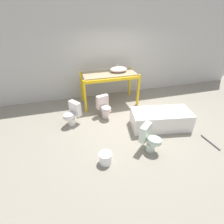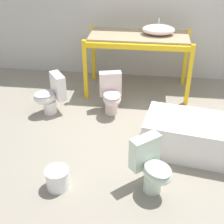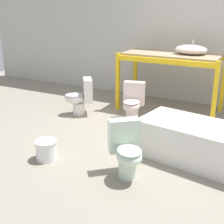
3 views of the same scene
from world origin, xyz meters
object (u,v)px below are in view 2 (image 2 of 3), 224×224
sink_basin (158,30)px  toilet_extra (111,94)px  toilet_far (51,95)px  toilet_near (152,166)px  bathtub_main (205,136)px  bucket_white (57,178)px

sink_basin → toilet_extra: 1.45m
toilet_far → toilet_near: bearing=10.7°
bathtub_main → toilet_near: bearing=-123.0°
sink_basin → bathtub_main: (0.70, -1.88, -0.90)m
sink_basin → bucket_white: 3.20m
sink_basin → bathtub_main: size_ratio=0.33×
toilet_near → toilet_extra: bearing=71.2°
sink_basin → toilet_near: 2.80m
bathtub_main → toilet_far: (-2.43, 0.83, 0.05)m
sink_basin → toilet_extra: sink_basin is taller
toilet_near → toilet_far: (-1.71, 1.61, 0.00)m
sink_basin → toilet_far: bearing=-148.7°
toilet_far → bucket_white: size_ratio=2.30×
bucket_white → toilet_extra: bearing=77.1°
bathtub_main → toilet_extra: 1.72m
bathtub_main → toilet_extra: size_ratio=2.56×
toilet_near → sink_basin: bearing=48.8°
toilet_far → sink_basin: bearing=85.3°
toilet_near → bathtub_main: bearing=6.7°
toilet_extra → bathtub_main: bearing=-47.6°
toilet_far → toilet_extra: (1.01, 0.13, 0.00)m
sink_basin → toilet_extra: bearing=-128.4°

